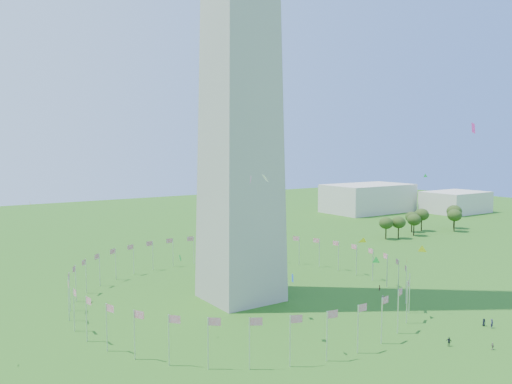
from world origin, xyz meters
The scene contains 7 objects.
ground centered at (0.00, 0.00, 0.00)m, with size 600.00×600.00×0.00m, color #225614.
flag_ring centered at (0.00, 50.00, 4.50)m, with size 80.24×80.24×9.00m.
gov_building_east_a centered at (150.00, 150.00, 8.00)m, with size 50.00×30.00×16.00m, color beige.
gov_building_east_b centered at (190.00, 120.00, 6.00)m, with size 35.00×25.00×12.00m, color beige.
crowd centered at (-0.06, -4.66, 0.88)m, with size 97.97×60.83×2.02m.
kites_aloft centered at (10.71, 21.22, 20.49)m, with size 109.83×84.40×35.72m.
tree_line_east centered at (117.18, 85.20, 4.79)m, with size 53.40×15.46×10.60m.
Camera 1 is at (-64.29, -52.56, 37.39)m, focal length 35.00 mm.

